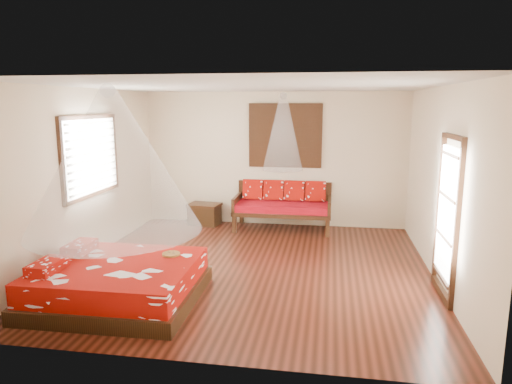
% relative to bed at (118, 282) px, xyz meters
% --- Properties ---
extents(room, '(5.54, 5.54, 2.84)m').
position_rel_bed_xyz_m(room, '(1.52, 1.48, 1.15)').
color(room, black).
rests_on(room, ground).
extents(bed, '(2.05, 1.86, 0.64)m').
position_rel_bed_xyz_m(bed, '(0.00, 0.00, 0.00)').
color(bed, black).
rests_on(bed, floor).
extents(daybed, '(1.97, 0.87, 0.98)m').
position_rel_bed_xyz_m(daybed, '(1.76, 3.87, 0.27)').
color(daybed, black).
rests_on(daybed, floor).
extents(storage_chest, '(0.71, 0.56, 0.45)m').
position_rel_bed_xyz_m(storage_chest, '(0.07, 3.93, -0.02)').
color(storage_chest, black).
rests_on(storage_chest, floor).
extents(shutter_panel, '(1.52, 0.06, 1.32)m').
position_rel_bed_xyz_m(shutter_panel, '(1.76, 4.20, 1.65)').
color(shutter_panel, black).
rests_on(shutter_panel, wall_back).
extents(window_left, '(0.10, 1.74, 1.34)m').
position_rel_bed_xyz_m(window_left, '(-1.19, 1.68, 1.45)').
color(window_left, black).
rests_on(window_left, wall_left).
extents(glazed_door, '(0.08, 1.02, 2.16)m').
position_rel_bed_xyz_m(glazed_door, '(4.23, 0.88, 0.82)').
color(glazed_door, black).
rests_on(glazed_door, floor).
extents(wine_tray, '(0.24, 0.24, 0.20)m').
position_rel_bed_xyz_m(wine_tray, '(0.58, 0.45, 0.30)').
color(wine_tray, brown).
rests_on(wine_tray, bed).
extents(mosquito_net_main, '(2.19, 2.19, 1.80)m').
position_rel_bed_xyz_m(mosquito_net_main, '(0.02, 0.00, 1.60)').
color(mosquito_net_main, white).
rests_on(mosquito_net_main, ceiling).
extents(mosquito_net_daybed, '(0.80, 0.80, 1.50)m').
position_rel_bed_xyz_m(mosquito_net_daybed, '(1.76, 3.73, 1.75)').
color(mosquito_net_daybed, white).
rests_on(mosquito_net_daybed, ceiling).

